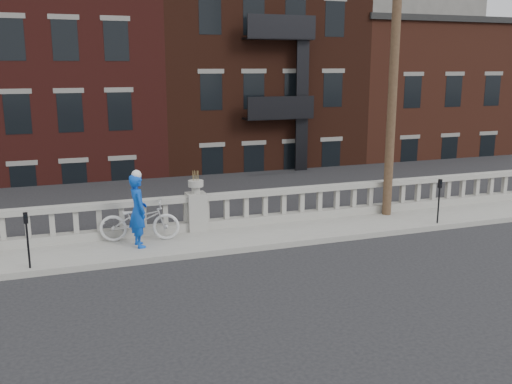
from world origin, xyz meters
The scene contains 10 objects.
ground centered at (0.00, 0.00, 0.00)m, with size 120.00×120.00×0.00m, color black.
sidewalk centered at (0.00, 3.00, 0.07)m, with size 32.00×2.20×0.15m, color gray.
balustrade centered at (0.00, 3.95, 0.64)m, with size 28.00×0.34×1.03m.
planter_pedestal centered at (0.00, 3.95, 0.83)m, with size 0.55×0.55×1.76m.
lower_level centered at (0.56, 23.04, 2.63)m, with size 80.00×44.00×20.80m.
utility_pole centered at (6.20, 3.60, 5.24)m, with size 1.60×0.28×10.00m.
parking_meter_b centered at (-4.51, 2.15, 1.00)m, with size 0.10×0.09×1.36m.
parking_meter_c centered at (7.07, 2.15, 1.00)m, with size 0.10×0.09×1.36m.
bicycle centered at (-1.71, 3.48, 0.72)m, with size 0.75×2.15×1.13m, color silver.
cyclist centered at (-1.81, 2.95, 1.12)m, with size 0.71×0.47×1.95m, color #0B40B3.
Camera 1 is at (-3.82, -11.71, 4.84)m, focal length 40.00 mm.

